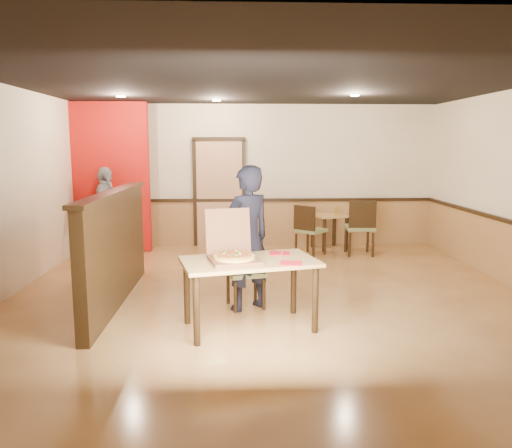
{
  "coord_description": "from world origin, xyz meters",
  "views": [
    {
      "loc": [
        -0.47,
        -6.45,
        2.01
      ],
      "look_at": [
        -0.21,
        0.0,
        0.98
      ],
      "focal_mm": 35.0,
      "sensor_mm": 36.0,
      "label": 1
    }
  ],
  "objects_px": {
    "side_chair_right": "(360,225)",
    "pizza_box": "(233,255)",
    "main_table": "(249,270)",
    "condiment": "(336,211)",
    "side_table": "(330,223)",
    "diner_chair": "(244,268)",
    "passerby": "(106,211)",
    "diner": "(247,238)",
    "side_chair_left": "(309,228)"
  },
  "relations": [
    {
      "from": "diner",
      "to": "passerby",
      "type": "relative_size",
      "value": 1.1
    },
    {
      "from": "diner",
      "to": "condiment",
      "type": "xyz_separation_m",
      "value": [
        1.79,
        3.48,
        -0.14
      ]
    },
    {
      "from": "diner",
      "to": "condiment",
      "type": "relative_size",
      "value": 13.28
    },
    {
      "from": "side_chair_left",
      "to": "passerby",
      "type": "xyz_separation_m",
      "value": [
        -3.7,
        0.25,
        0.3
      ]
    },
    {
      "from": "side_chair_right",
      "to": "pizza_box",
      "type": "distance_m",
      "value": 4.3
    },
    {
      "from": "side_chair_right",
      "to": "diner",
      "type": "distance_m",
      "value": 3.64
    },
    {
      "from": "diner_chair",
      "to": "condiment",
      "type": "relative_size",
      "value": 6.65
    },
    {
      "from": "main_table",
      "to": "diner",
      "type": "xyz_separation_m",
      "value": [
        -0.01,
        0.66,
        0.22
      ]
    },
    {
      "from": "diner",
      "to": "condiment",
      "type": "distance_m",
      "value": 3.92
    },
    {
      "from": "diner_chair",
      "to": "passerby",
      "type": "height_order",
      "value": "passerby"
    },
    {
      "from": "main_table",
      "to": "condiment",
      "type": "bearing_deg",
      "value": 52.91
    },
    {
      "from": "pizza_box",
      "to": "condiment",
      "type": "xyz_separation_m",
      "value": [
        1.96,
        4.18,
        -0.09
      ]
    },
    {
      "from": "side_chair_left",
      "to": "condiment",
      "type": "relative_size",
      "value": 7.0
    },
    {
      "from": "main_table",
      "to": "side_chair_left",
      "type": "distance_m",
      "value": 3.81
    },
    {
      "from": "main_table",
      "to": "pizza_box",
      "type": "bearing_deg",
      "value": 178.37
    },
    {
      "from": "side_chair_left",
      "to": "pizza_box",
      "type": "bearing_deg",
      "value": 111.75
    },
    {
      "from": "condiment",
      "to": "pizza_box",
      "type": "bearing_deg",
      "value": -115.11
    },
    {
      "from": "side_table",
      "to": "passerby",
      "type": "relative_size",
      "value": 0.5
    },
    {
      "from": "pizza_box",
      "to": "condiment",
      "type": "distance_m",
      "value": 4.62
    },
    {
      "from": "side_chair_right",
      "to": "side_table",
      "type": "distance_m",
      "value": 0.77
    },
    {
      "from": "side_chair_right",
      "to": "side_table",
      "type": "height_order",
      "value": "side_chair_right"
    },
    {
      "from": "side_chair_left",
      "to": "side_table",
      "type": "relative_size",
      "value": 1.16
    },
    {
      "from": "side_chair_right",
      "to": "passerby",
      "type": "distance_m",
      "value": 4.66
    },
    {
      "from": "side_chair_right",
      "to": "diner_chair",
      "type": "bearing_deg",
      "value": 54.45
    },
    {
      "from": "side_chair_left",
      "to": "side_table",
      "type": "distance_m",
      "value": 0.78
    },
    {
      "from": "main_table",
      "to": "pizza_box",
      "type": "distance_m",
      "value": 0.25
    },
    {
      "from": "side_table",
      "to": "diner_chair",
      "type": "bearing_deg",
      "value": -116.73
    },
    {
      "from": "diner",
      "to": "passerby",
      "type": "height_order",
      "value": "diner"
    },
    {
      "from": "condiment",
      "to": "side_chair_right",
      "type": "bearing_deg",
      "value": -58.7
    },
    {
      "from": "passerby",
      "to": "condiment",
      "type": "relative_size",
      "value": 12.12
    },
    {
      "from": "diner",
      "to": "side_table",
      "type": "bearing_deg",
      "value": -148.84
    },
    {
      "from": "side_table",
      "to": "passerby",
      "type": "height_order",
      "value": "passerby"
    },
    {
      "from": "side_chair_left",
      "to": "pizza_box",
      "type": "relative_size",
      "value": 1.34
    },
    {
      "from": "main_table",
      "to": "passerby",
      "type": "height_order",
      "value": "passerby"
    },
    {
      "from": "main_table",
      "to": "pizza_box",
      "type": "xyz_separation_m",
      "value": [
        -0.18,
        -0.04,
        0.18
      ]
    },
    {
      "from": "passerby",
      "to": "pizza_box",
      "type": "relative_size",
      "value": 2.32
    },
    {
      "from": "diner_chair",
      "to": "condiment",
      "type": "xyz_separation_m",
      "value": [
        1.83,
        3.34,
        0.26
      ]
    },
    {
      "from": "side_table",
      "to": "diner",
      "type": "bearing_deg",
      "value": -115.34
    },
    {
      "from": "passerby",
      "to": "condiment",
      "type": "distance_m",
      "value": 4.32
    },
    {
      "from": "side_chair_right",
      "to": "side_chair_left",
      "type": "bearing_deg",
      "value": 0.8
    },
    {
      "from": "main_table",
      "to": "side_chair_right",
      "type": "height_order",
      "value": "side_chair_right"
    },
    {
      "from": "pizza_box",
      "to": "condiment",
      "type": "height_order",
      "value": "pizza_box"
    },
    {
      "from": "side_table",
      "to": "passerby",
      "type": "bearing_deg",
      "value": -175.18
    },
    {
      "from": "main_table",
      "to": "diner_chair",
      "type": "xyz_separation_m",
      "value": [
        -0.04,
        0.8,
        -0.18
      ]
    },
    {
      "from": "diner_chair",
      "to": "side_chair_left",
      "type": "relative_size",
      "value": 0.95
    },
    {
      "from": "passerby",
      "to": "diner_chair",
      "type": "bearing_deg",
      "value": -143.23
    },
    {
      "from": "diner_chair",
      "to": "diner",
      "type": "bearing_deg",
      "value": -90.52
    },
    {
      "from": "side_table",
      "to": "condiment",
      "type": "height_order",
      "value": "condiment"
    },
    {
      "from": "pizza_box",
      "to": "condiment",
      "type": "relative_size",
      "value": 5.21
    },
    {
      "from": "diner_chair",
      "to": "passerby",
      "type": "distance_m",
      "value": 3.95
    }
  ]
}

